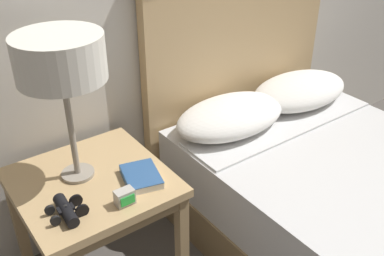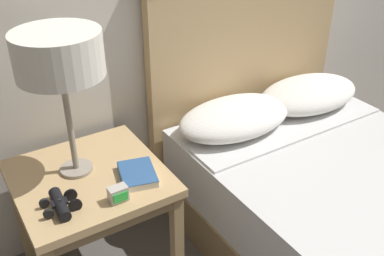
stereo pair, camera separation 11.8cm
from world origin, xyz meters
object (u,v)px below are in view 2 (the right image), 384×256
Objects in this scene: bed at (357,215)px; book_on_nightstand at (137,174)px; nightstand at (91,190)px; binoculars_pair at (60,204)px; alarm_clock at (118,194)px; table_lamp at (59,57)px.

book_on_nightstand is (-0.86, 0.42, 0.29)m from bed.
nightstand is 3.59× the size of binoculars_pair.
nightstand is 0.24m from alarm_clock.
binoculars_pair is (-0.31, -0.02, 0.01)m from book_on_nightstand.
bed is 1.27m from binoculars_pair.
bed is at bearing -18.88° from binoculars_pair.
nightstand is 2.80× the size of book_on_nightstand.
table_lamp is 0.53m from alarm_clock.
alarm_clock is at bearing -76.09° from table_lamp.
bed is 9.35× the size of book_on_nightstand.
nightstand is at bearing 142.54° from book_on_nightstand.
alarm_clock is at bearing 161.10° from bed.
table_lamp is at bearing 103.91° from alarm_clock.
alarm_clock reaches higher than book_on_nightstand.
bed reaches higher than alarm_clock.
binoculars_pair reaches higher than nightstand.
alarm_clock is (0.07, -0.27, -0.46)m from table_lamp.
bed is at bearing -18.90° from alarm_clock.
binoculars_pair is (-0.13, -0.20, -0.46)m from table_lamp.
table_lamp is at bearing 150.01° from bed.
binoculars_pair is 2.31× the size of alarm_clock.
alarm_clock is at bearing -18.80° from binoculars_pair.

